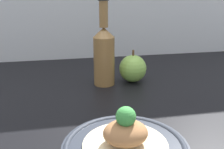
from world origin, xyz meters
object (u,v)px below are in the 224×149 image
(cider_bottle, at_px, (104,53))
(apple, at_px, (133,68))
(plate, at_px, (125,148))
(plated_food, at_px, (125,134))

(cider_bottle, bearing_deg, apple, 3.70)
(plate, distance_m, apple, 0.37)
(plate, height_order, plated_food, plated_food)
(plated_food, relative_size, apple, 1.52)
(plated_food, bearing_deg, plate, 0.00)
(cider_bottle, relative_size, apple, 2.57)
(plate, xyz_separation_m, apple, (0.11, 0.35, 0.03))
(apple, bearing_deg, cider_bottle, -176.30)
(plate, bearing_deg, apple, 73.07)
(cider_bottle, bearing_deg, plated_food, -92.97)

